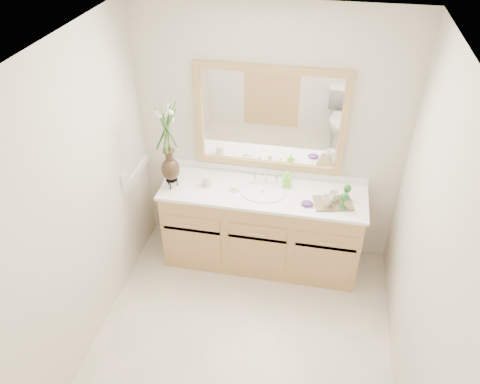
% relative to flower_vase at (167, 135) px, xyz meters
% --- Properties ---
extents(floor, '(2.60, 2.60, 0.00)m').
position_rel_flower_vase_xyz_m(floor, '(0.82, -0.93, -1.36)').
color(floor, beige).
rests_on(floor, ground).
extents(ceiling, '(2.40, 2.60, 0.02)m').
position_rel_flower_vase_xyz_m(ceiling, '(0.82, -0.93, 1.04)').
color(ceiling, white).
rests_on(ceiling, wall_back).
extents(wall_back, '(2.40, 0.02, 2.40)m').
position_rel_flower_vase_xyz_m(wall_back, '(0.82, 0.37, -0.16)').
color(wall_back, beige).
rests_on(wall_back, floor).
extents(wall_left, '(0.02, 2.60, 2.40)m').
position_rel_flower_vase_xyz_m(wall_left, '(-0.38, -0.93, -0.16)').
color(wall_left, beige).
rests_on(wall_left, floor).
extents(wall_right, '(0.02, 2.60, 2.40)m').
position_rel_flower_vase_xyz_m(wall_right, '(2.02, -0.93, -0.16)').
color(wall_right, beige).
rests_on(wall_right, floor).
extents(vanity, '(1.80, 0.55, 0.80)m').
position_rel_flower_vase_xyz_m(vanity, '(0.82, 0.09, -0.96)').
color(vanity, tan).
rests_on(vanity, floor).
extents(counter, '(1.84, 0.57, 0.03)m').
position_rel_flower_vase_xyz_m(counter, '(0.82, 0.09, -0.55)').
color(counter, white).
rests_on(counter, vanity).
extents(sink, '(0.38, 0.34, 0.23)m').
position_rel_flower_vase_xyz_m(sink, '(0.82, 0.07, -0.59)').
color(sink, white).
rests_on(sink, counter).
extents(mirror, '(1.32, 0.04, 0.97)m').
position_rel_flower_vase_xyz_m(mirror, '(0.82, 0.35, 0.04)').
color(mirror, white).
rests_on(mirror, wall_back).
extents(switch_plate, '(0.02, 0.12, 0.12)m').
position_rel_flower_vase_xyz_m(switch_plate, '(-0.37, -0.16, -0.38)').
color(switch_plate, white).
rests_on(switch_plate, wall_left).
extents(flower_vase, '(0.19, 0.19, 0.78)m').
position_rel_flower_vase_xyz_m(flower_vase, '(0.00, 0.00, 0.00)').
color(flower_vase, black).
rests_on(flower_vase, counter).
extents(tumbler, '(0.08, 0.08, 0.10)m').
position_rel_flower_vase_xyz_m(tumbler, '(0.30, 0.08, -0.48)').
color(tumbler, beige).
rests_on(tumbler, counter).
extents(soap_dish, '(0.09, 0.09, 0.03)m').
position_rel_flower_vase_xyz_m(soap_dish, '(0.56, 0.06, -0.52)').
color(soap_dish, beige).
rests_on(soap_dish, counter).
extents(soap_bottle, '(0.07, 0.07, 0.15)m').
position_rel_flower_vase_xyz_m(soap_bottle, '(1.01, 0.21, -0.46)').
color(soap_bottle, '#76DE34').
rests_on(soap_bottle, counter).
extents(purple_dish, '(0.12, 0.10, 0.04)m').
position_rel_flower_vase_xyz_m(purple_dish, '(1.22, -0.05, -0.51)').
color(purple_dish, '#592879').
rests_on(purple_dish, counter).
extents(tray, '(0.36, 0.28, 0.02)m').
position_rel_flower_vase_xyz_m(tray, '(1.44, 0.01, -0.52)').
color(tray, brown).
rests_on(tray, counter).
extents(mug_left, '(0.12, 0.12, 0.09)m').
position_rel_flower_vase_xyz_m(mug_left, '(1.38, -0.04, -0.47)').
color(mug_left, beige).
rests_on(mug_left, tray).
extents(mug_right, '(0.12, 0.12, 0.09)m').
position_rel_flower_vase_xyz_m(mug_right, '(1.43, 0.04, -0.47)').
color(mug_right, beige).
rests_on(mug_right, tray).
extents(goblet_front, '(0.07, 0.07, 0.15)m').
position_rel_flower_vase_xyz_m(goblet_front, '(1.51, -0.05, -0.41)').
color(goblet_front, '#226726').
rests_on(goblet_front, tray).
extents(goblet_back, '(0.06, 0.06, 0.14)m').
position_rel_flower_vase_xyz_m(goblet_back, '(1.54, 0.09, -0.42)').
color(goblet_back, '#226726').
rests_on(goblet_back, tray).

